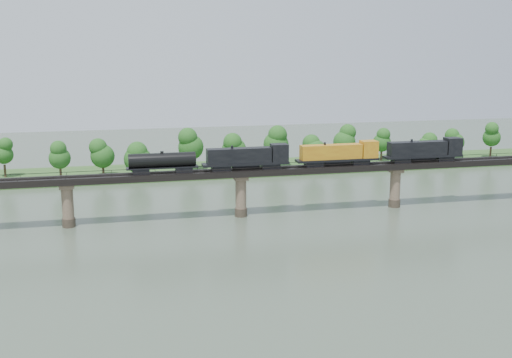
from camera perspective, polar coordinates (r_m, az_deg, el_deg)
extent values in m
plane|color=#3C4B3B|center=(127.09, 1.45, -6.79)|extent=(400.00, 400.00, 0.00)
cube|color=#2A5020|center=(207.62, -4.47, 0.79)|extent=(300.00, 24.00, 1.60)
cylinder|color=#473A2D|center=(152.03, -16.30, -3.73)|extent=(3.00, 3.00, 2.00)
cylinder|color=#7C6451|center=(150.92, -16.40, -2.08)|extent=(2.60, 2.60, 9.00)
cube|color=#7C6451|center=(150.03, -16.49, -0.60)|extent=(3.20, 3.20, 1.00)
cylinder|color=#473A2D|center=(154.78, -1.35, -2.96)|extent=(3.00, 3.00, 2.00)
cylinder|color=#7C6451|center=(153.68, -1.36, -1.34)|extent=(2.60, 2.60, 9.00)
cube|color=#7C6451|center=(152.82, -1.36, 0.12)|extent=(3.20, 3.20, 1.00)
cylinder|color=#473A2D|center=(167.33, 12.19, -2.10)|extent=(3.00, 3.00, 2.00)
cylinder|color=#7C6451|center=(166.32, 12.26, -0.59)|extent=(2.60, 2.60, 9.00)
cube|color=#7C6451|center=(165.52, 12.32, 0.76)|extent=(3.20, 3.20, 1.00)
cube|color=black|center=(152.57, -1.37, 0.58)|extent=(220.00, 5.00, 1.50)
cube|color=black|center=(151.68, -1.31, 0.83)|extent=(220.00, 0.12, 0.16)
cube|color=black|center=(153.13, -1.42, 0.94)|extent=(220.00, 0.12, 0.16)
cube|color=black|center=(149.98, -1.18, 0.94)|extent=(220.00, 0.10, 0.10)
cube|color=black|center=(154.60, -1.55, 1.27)|extent=(220.00, 0.10, 0.10)
cube|color=black|center=(150.05, -1.18, 0.81)|extent=(0.08, 0.08, 0.70)
cube|color=black|center=(154.66, -1.55, 1.15)|extent=(0.08, 0.08, 0.70)
cylinder|color=#382619|center=(206.31, -21.41, 0.68)|extent=(0.70, 0.70, 3.71)
sphere|color=#184D16|center=(205.47, -21.52, 2.03)|extent=(5.67, 5.67, 5.67)
sphere|color=#184D16|center=(205.01, -21.58, 2.88)|extent=(4.25, 4.25, 4.25)
cylinder|color=#382619|center=(196.83, -16.97, 0.45)|extent=(0.70, 0.70, 3.51)
sphere|color=#184D16|center=(196.00, -17.05, 1.79)|extent=(6.31, 6.31, 6.31)
sphere|color=#184D16|center=(195.53, -17.10, 2.63)|extent=(4.73, 4.73, 4.73)
cylinder|color=#382619|center=(198.84, -13.42, 0.73)|extent=(0.70, 0.70, 3.34)
sphere|color=#184D16|center=(198.05, -13.48, 2.00)|extent=(7.18, 7.18, 7.18)
sphere|color=#184D16|center=(197.61, -13.52, 2.79)|extent=(5.39, 5.39, 5.39)
cylinder|color=#382619|center=(196.43, -10.44, 0.65)|extent=(0.70, 0.70, 2.83)
sphere|color=#184D16|center=(195.74, -10.48, 1.73)|extent=(8.26, 8.26, 8.26)
sphere|color=#184D16|center=(195.35, -10.50, 2.41)|extent=(6.19, 6.19, 6.19)
cylinder|color=#382619|center=(204.15, -5.78, 1.37)|extent=(0.70, 0.70, 3.96)
sphere|color=#184D16|center=(203.25, -5.81, 2.84)|extent=(8.07, 8.07, 8.07)
sphere|color=#184D16|center=(202.76, -5.83, 3.76)|extent=(6.05, 6.05, 6.05)
cylinder|color=#382619|center=(204.87, -1.96, 1.36)|extent=(0.70, 0.70, 3.27)
sphere|color=#184D16|center=(204.12, -1.97, 2.57)|extent=(8.03, 8.03, 8.03)
sphere|color=#184D16|center=(203.69, -1.97, 3.32)|extent=(6.02, 6.02, 6.02)
cylinder|color=#382619|center=(209.08, 1.78, 1.67)|extent=(0.70, 0.70, 3.92)
sphere|color=#184D16|center=(208.21, 1.79, 3.09)|extent=(8.29, 8.29, 8.29)
sphere|color=#184D16|center=(207.73, 1.80, 3.98)|extent=(6.21, 6.21, 6.21)
cylinder|color=#382619|center=(205.70, 5.23, 1.33)|extent=(0.70, 0.70, 3.02)
sphere|color=#184D16|center=(205.00, 5.25, 2.44)|extent=(7.74, 7.74, 7.74)
sphere|color=#184D16|center=(204.60, 5.26, 3.13)|extent=(5.80, 5.80, 5.80)
cylinder|color=#382619|center=(218.07, 7.81, 1.98)|extent=(0.70, 0.70, 3.80)
sphere|color=#184D16|center=(217.27, 7.85, 3.29)|extent=(7.47, 7.47, 7.47)
sphere|color=#184D16|center=(216.82, 7.88, 4.12)|extent=(5.60, 5.60, 5.60)
cylinder|color=#382619|center=(223.53, 11.07, 2.05)|extent=(0.70, 0.70, 3.38)
sphere|color=#184D16|center=(222.82, 11.12, 3.20)|extent=(6.23, 6.23, 6.23)
sphere|color=#184D16|center=(222.42, 11.15, 3.91)|extent=(4.67, 4.67, 4.67)
cylinder|color=#382619|center=(224.46, 14.91, 1.83)|extent=(0.70, 0.70, 2.77)
sphere|color=#184D16|center=(223.87, 14.96, 2.77)|extent=(7.04, 7.04, 7.04)
sphere|color=#184D16|center=(223.53, 14.99, 3.35)|extent=(5.28, 5.28, 5.28)
cylinder|color=#382619|center=(235.33, 17.18, 2.18)|extent=(0.70, 0.70, 2.94)
sphere|color=#184D16|center=(234.74, 17.24, 3.12)|extent=(6.73, 6.73, 6.73)
sphere|color=#184D16|center=(234.40, 17.28, 3.71)|extent=(5.05, 5.05, 5.05)
cylinder|color=#382619|center=(238.70, 20.12, 2.23)|extent=(0.70, 0.70, 3.94)
sphere|color=#184D16|center=(237.94, 20.21, 3.48)|extent=(6.17, 6.17, 6.17)
sphere|color=#184D16|center=(237.52, 20.27, 4.26)|extent=(4.62, 4.62, 4.62)
cube|color=black|center=(171.14, 16.38, 1.80)|extent=(4.38, 2.63, 1.21)
cube|color=black|center=(165.57, 12.74, 1.66)|extent=(4.38, 2.63, 1.21)
cube|color=black|center=(168.14, 14.61, 1.99)|extent=(20.82, 3.29, 0.55)
cube|color=black|center=(167.06, 14.14, 2.66)|extent=(15.34, 2.96, 3.51)
cube|color=black|center=(171.74, 17.08, 2.85)|extent=(3.95, 3.29, 4.16)
cylinder|color=black|center=(168.25, 14.60, 1.79)|extent=(6.58, 1.53, 1.53)
cube|color=black|center=(161.13, 9.23, 1.52)|extent=(4.38, 2.63, 1.21)
cube|color=black|center=(156.97, 5.16, 1.36)|extent=(4.38, 2.63, 1.21)
cube|color=black|center=(158.81, 7.23, 1.71)|extent=(20.82, 3.29, 0.55)
cube|color=#C88F18|center=(157.91, 6.69, 2.42)|extent=(15.34, 2.96, 3.51)
cube|color=#C88F18|center=(161.44, 9.99, 2.64)|extent=(3.95, 3.29, 4.16)
cylinder|color=black|center=(158.92, 7.22, 1.50)|extent=(6.58, 1.53, 1.53)
cube|color=black|center=(153.92, 1.28, 1.19)|extent=(4.38, 2.63, 1.21)
cube|color=black|center=(151.42, -3.15, 1.00)|extent=(4.38, 2.63, 1.21)
cube|color=black|center=(152.41, -0.92, 1.38)|extent=(20.82, 3.29, 0.55)
cube|color=black|center=(151.72, -1.53, 2.11)|extent=(15.34, 2.96, 3.51)
cube|color=black|center=(153.93, 2.07, 2.37)|extent=(3.95, 3.29, 4.16)
cylinder|color=black|center=(152.53, -0.92, 1.16)|extent=(6.58, 1.53, 1.53)
cube|color=black|center=(150.17, -6.44, 0.85)|extent=(3.84, 2.41, 1.21)
cube|color=black|center=(149.38, -10.20, 0.67)|extent=(3.84, 2.41, 1.21)
cube|color=black|center=(149.56, -8.32, 1.03)|extent=(16.44, 2.63, 0.33)
cylinder|color=black|center=(149.24, -8.34, 1.69)|extent=(15.34, 3.29, 3.29)
cylinder|color=black|center=(148.95, -8.36, 2.35)|extent=(0.77, 0.77, 0.55)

